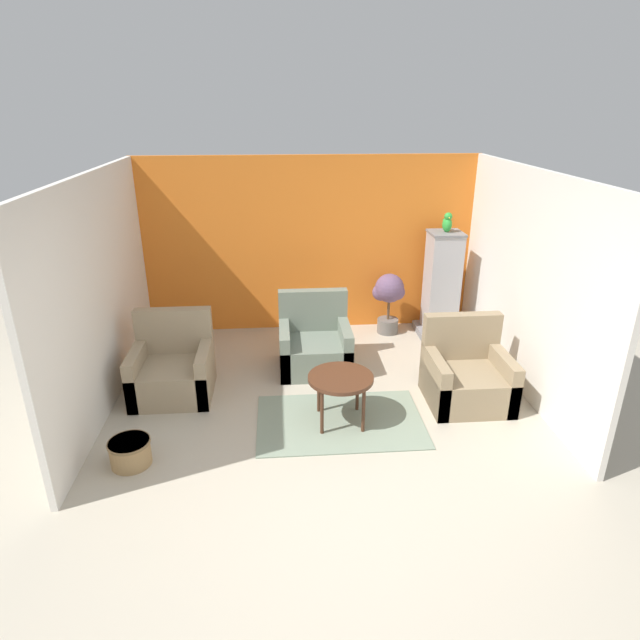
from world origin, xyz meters
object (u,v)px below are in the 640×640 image
at_px(armchair_left, 173,370).
at_px(birdcage, 441,287).
at_px(potted_plant, 389,295).
at_px(coffee_table, 341,381).
at_px(armchair_right, 466,377).
at_px(armchair_middle, 315,346).
at_px(parrot, 447,223).
at_px(wicker_basket, 130,452).

height_order(armchair_left, birdcage, birdcage).
distance_m(armchair_left, potted_plant, 3.11).
bearing_deg(birdcage, armchair_left, -157.87).
bearing_deg(coffee_table, armchair_right, 13.05).
xyz_separation_m(armchair_middle, potted_plant, (1.10, 0.98, 0.27)).
relative_size(armchair_middle, parrot, 3.42).
height_order(armchair_left, armchair_right, same).
relative_size(coffee_table, potted_plant, 0.76).
relative_size(armchair_right, birdcage, 0.62).
bearing_deg(birdcage, armchair_right, -96.94).
bearing_deg(birdcage, coffee_table, -127.48).
xyz_separation_m(coffee_table, birdcage, (1.63, 2.12, 0.22)).
xyz_separation_m(parrot, potted_plant, (-0.70, 0.11, -1.02)).
distance_m(armchair_right, armchair_middle, 1.83).
distance_m(coffee_table, potted_plant, 2.42).
xyz_separation_m(coffee_table, armchair_left, (-1.78, 0.74, -0.19)).
bearing_deg(parrot, birdcage, -90.00).
xyz_separation_m(armchair_middle, parrot, (1.80, 0.87, 1.30)).
bearing_deg(parrot, coffee_table, -127.45).
relative_size(parrot, potted_plant, 0.31).
height_order(coffee_table, wicker_basket, coffee_table).
bearing_deg(armchair_middle, armchair_right, -30.30).
bearing_deg(birdcage, armchair_middle, -154.17).
xyz_separation_m(armchair_left, parrot, (3.41, 1.39, 1.30)).
bearing_deg(parrot, wicker_basket, -143.47).
xyz_separation_m(parrot, wicker_basket, (-3.58, -2.66, -1.44)).
height_order(armchair_middle, wicker_basket, armchair_middle).
xyz_separation_m(birdcage, potted_plant, (-0.70, 0.11, -0.13)).
distance_m(armchair_middle, wicker_basket, 2.53).
xyz_separation_m(armchair_left, armchair_right, (3.19, -0.41, 0.00)).
distance_m(birdcage, parrot, 0.89).
bearing_deg(armchair_middle, armchair_left, -162.27).
relative_size(birdcage, wicker_basket, 3.87).
bearing_deg(coffee_table, armchair_left, 157.55).
relative_size(coffee_table, armchair_right, 0.73).
bearing_deg(birdcage, wicker_basket, -143.49).
bearing_deg(birdcage, potted_plant, 171.26).
relative_size(armchair_middle, wicker_basket, 2.40).
relative_size(coffee_table, birdcage, 0.45).
relative_size(coffee_table, parrot, 2.48).
bearing_deg(armchair_right, birdcage, 83.06).
height_order(coffee_table, birdcage, birdcage).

